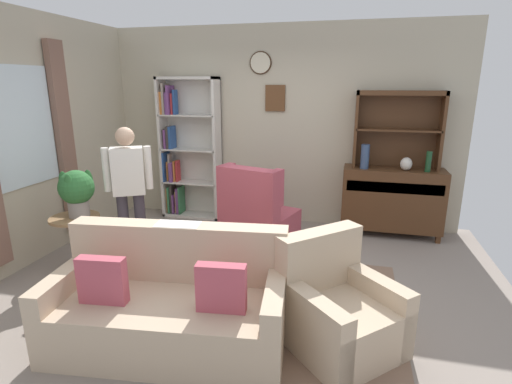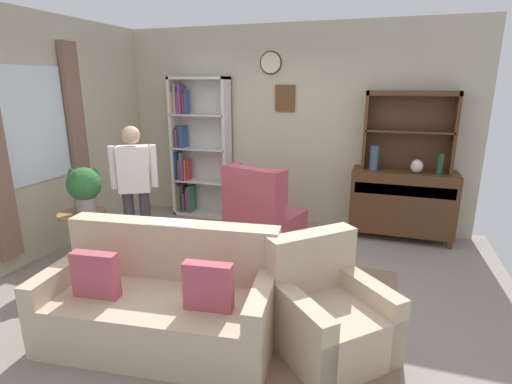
% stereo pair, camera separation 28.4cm
% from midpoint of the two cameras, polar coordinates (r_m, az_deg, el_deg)
% --- Properties ---
extents(ground_plane, '(5.40, 4.60, 0.02)m').
position_cam_midpoint_polar(ground_plane, '(4.19, -0.22, -13.36)').
color(ground_plane, gray).
extents(wall_back, '(5.00, 0.09, 2.80)m').
position_cam_midpoint_polar(wall_back, '(5.77, 6.52, 9.35)').
color(wall_back, '#BCB299').
rests_on(wall_back, ground_plane).
extents(wall_left, '(0.16, 4.20, 2.80)m').
position_cam_midpoint_polar(wall_left, '(5.11, -28.32, 6.75)').
color(wall_left, '#BCB299').
rests_on(wall_left, ground_plane).
extents(area_rug, '(2.68, 2.18, 0.01)m').
position_cam_midpoint_polar(area_rug, '(3.89, 1.24, -15.65)').
color(area_rug, '#846651').
rests_on(area_rug, ground_plane).
extents(bookshelf, '(0.90, 0.30, 2.10)m').
position_cam_midpoint_polar(bookshelf, '(6.10, -7.28, 6.03)').
color(bookshelf, silver).
rests_on(bookshelf, ground_plane).
extents(sideboard, '(1.30, 0.45, 0.92)m').
position_cam_midpoint_polar(sideboard, '(5.57, 21.70, -1.31)').
color(sideboard, '#4C2D19').
rests_on(sideboard, ground_plane).
extents(sideboard_hutch, '(1.10, 0.26, 1.00)m').
position_cam_midpoint_polar(sideboard_hutch, '(5.49, 22.74, 9.57)').
color(sideboard_hutch, '#4C2D19').
rests_on(sideboard_hutch, sideboard).
extents(vase_tall, '(0.11, 0.11, 0.32)m').
position_cam_midpoint_polar(vase_tall, '(5.35, 18.18, 4.66)').
color(vase_tall, '#33476B').
rests_on(vase_tall, sideboard).
extents(vase_round, '(0.15, 0.15, 0.17)m').
position_cam_midpoint_polar(vase_round, '(5.40, 23.63, 3.42)').
color(vase_round, beige).
rests_on(vase_round, sideboard).
extents(bottle_wine, '(0.07, 0.07, 0.26)m').
position_cam_midpoint_polar(bottle_wine, '(5.40, 26.44, 3.61)').
color(bottle_wine, '#194223').
rests_on(bottle_wine, sideboard).
extents(couch_floral, '(1.89, 1.05, 0.90)m').
position_cam_midpoint_polar(couch_floral, '(3.34, -10.91, -15.44)').
color(couch_floral, '#C6AD8E').
rests_on(couch_floral, ground_plane).
extents(armchair_floral, '(1.08, 1.08, 0.88)m').
position_cam_midpoint_polar(armchair_floral, '(3.25, 12.95, -16.97)').
color(armchair_floral, '#C6AD8E').
rests_on(armchair_floral, ground_plane).
extents(wingback_chair, '(0.98, 0.99, 1.05)m').
position_cam_midpoint_polar(wingback_chair, '(4.97, 2.50, -3.66)').
color(wingback_chair, '#B74C5B').
rests_on(wingback_chair, ground_plane).
extents(plant_stand, '(0.52, 0.52, 0.61)m').
position_cam_midpoint_polar(plant_stand, '(4.87, -22.03, -5.36)').
color(plant_stand, '#997047').
rests_on(plant_stand, ground_plane).
extents(potted_plant_large, '(0.37, 0.37, 0.51)m').
position_cam_midpoint_polar(potted_plant_large, '(4.71, -22.01, 0.74)').
color(potted_plant_large, gray).
rests_on(potted_plant_large, plant_stand).
extents(person_reading, '(0.49, 0.34, 1.56)m').
position_cam_midpoint_polar(person_reading, '(4.64, -15.43, 1.12)').
color(person_reading, '#38333D').
rests_on(person_reading, ground_plane).
extents(coffee_table, '(0.80, 0.50, 0.42)m').
position_cam_midpoint_polar(coffee_table, '(4.01, -3.52, -8.98)').
color(coffee_table, '#4C2D19').
rests_on(coffee_table, ground_plane).
extents(book_stack, '(0.16, 0.13, 0.05)m').
position_cam_midpoint_polar(book_stack, '(3.94, -3.24, -7.93)').
color(book_stack, gold).
rests_on(book_stack, coffee_table).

